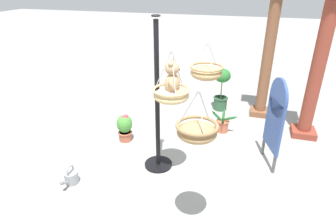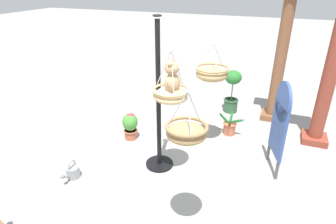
# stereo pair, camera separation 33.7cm
# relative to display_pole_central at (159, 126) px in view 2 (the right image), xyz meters

# --- Properties ---
(ground_plane) EXTENTS (40.00, 40.00, 0.00)m
(ground_plane) POSITION_rel_display_pole_central_xyz_m (0.12, 0.17, -0.71)
(ground_plane) COLOR gray
(display_pole_central) EXTENTS (0.44, 0.44, 2.33)m
(display_pole_central) POSITION_rel_display_pole_central_xyz_m (0.00, 0.00, 0.00)
(display_pole_central) COLOR black
(display_pole_central) RESTS_ON ground
(hanging_basket_with_teddy) EXTENTS (0.51, 0.51, 0.72)m
(hanging_basket_with_teddy) POSITION_rel_display_pole_central_xyz_m (0.15, 0.25, 0.61)
(hanging_basket_with_teddy) COLOR tan
(teddy_bear) EXTENTS (0.32, 0.30, 0.47)m
(teddy_bear) POSITION_rel_display_pole_central_xyz_m (0.15, 0.27, 0.82)
(teddy_bear) COLOR tan
(hanging_basket_left_high) EXTENTS (0.55, 0.55, 0.61)m
(hanging_basket_left_high) POSITION_rel_display_pole_central_xyz_m (-0.94, 0.56, 0.62)
(hanging_basket_left_high) COLOR tan
(hanging_basket_right_low) EXTENTS (0.43, 0.43, 0.54)m
(hanging_basket_right_low) POSITION_rel_display_pole_central_xyz_m (1.14, 0.79, 0.66)
(hanging_basket_right_low) COLOR #A37F51
(greenhouse_pillar_left) EXTENTS (0.43, 0.43, 2.74)m
(greenhouse_pillar_left) POSITION_rel_display_pole_central_xyz_m (-2.43, 1.57, 0.61)
(greenhouse_pillar_left) COLOR brown
(greenhouse_pillar_left) RESTS_ON ground
(greenhouse_pillar_right) EXTENTS (0.45, 0.45, 2.68)m
(greenhouse_pillar_right) POSITION_rel_display_pole_central_xyz_m (-1.71, 2.38, 0.58)
(greenhouse_pillar_right) COLOR brown
(greenhouse_pillar_right) RESTS_ON ground
(potted_plant_fern_front) EXTENTS (0.49, 0.52, 0.41)m
(potted_plant_fern_front) POSITION_rel_display_pole_central_xyz_m (-1.42, 0.86, -0.55)
(potted_plant_fern_front) COLOR #BC6042
(potted_plant_fern_front) RESTS_ON ground
(potted_plant_tall_leafy) EXTENTS (0.35, 0.35, 0.95)m
(potted_plant_tall_leafy) POSITION_rel_display_pole_central_xyz_m (-2.46, 0.70, -0.20)
(potted_plant_tall_leafy) COLOR #2D5638
(potted_plant_tall_leafy) RESTS_ON ground
(potted_plant_bushy_green) EXTENTS (0.28, 0.28, 0.54)m
(potted_plant_bushy_green) POSITION_rel_display_pole_central_xyz_m (-0.58, -0.83, -0.44)
(potted_plant_bushy_green) COLOR #AD563D
(potted_plant_bushy_green) RESTS_ON ground
(display_sign_board) EXTENTS (0.58, 0.21, 1.45)m
(display_sign_board) POSITION_rel_display_pole_central_xyz_m (-0.56, 1.69, 0.15)
(display_sign_board) COLOR #334C8C
(display_sign_board) RESTS_ON ground
(watering_can) EXTENTS (0.35, 0.20, 0.30)m
(watering_can) POSITION_rel_display_pole_central_xyz_m (0.77, -1.10, -0.61)
(watering_can) COLOR gray
(watering_can) RESTS_ON ground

